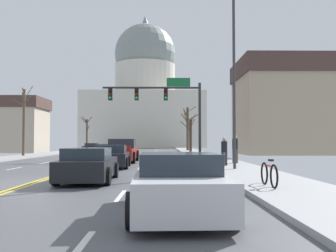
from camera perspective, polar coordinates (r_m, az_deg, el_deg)
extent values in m
cube|color=#4E4E53|center=(14.59, -19.61, -8.20)|extent=(14.00, 180.00, 0.06)
cube|color=yellow|center=(14.63, -20.06, -8.05)|extent=(0.10, 176.40, 0.00)
cube|color=yellow|center=(14.55, -19.16, -8.09)|extent=(0.10, 176.40, 0.00)
cube|color=silver|center=(5.57, -13.56, -17.87)|extent=(0.12, 2.20, 0.00)
cube|color=silver|center=(10.61, -7.20, -10.42)|extent=(0.12, 2.20, 0.00)
cube|color=silver|center=(15.75, -5.04, -7.76)|extent=(0.12, 2.20, 0.00)
cube|color=silver|center=(20.92, -3.96, -6.41)|extent=(0.12, 2.20, 0.00)
cube|color=silver|center=(26.10, -3.31, -5.59)|extent=(0.12, 2.20, 0.00)
cube|color=silver|center=(31.29, -2.87, -5.05)|extent=(0.12, 2.20, 0.00)
cube|color=silver|center=(36.48, -2.56, -4.65)|extent=(0.12, 2.20, 0.00)
cube|color=silver|center=(41.68, -2.33, -4.36)|extent=(0.12, 2.20, 0.00)
cube|color=silver|center=(46.87, -2.15, -4.13)|extent=(0.12, 2.20, 0.00)
cube|color=silver|center=(52.07, -2.01, -3.95)|extent=(0.12, 2.20, 0.00)
cube|color=silver|center=(57.27, -1.89, -3.80)|extent=(0.12, 2.20, 0.00)
cube|color=silver|center=(62.46, -1.79, -3.67)|extent=(0.12, 2.20, 0.00)
cube|color=silver|center=(67.66, -1.71, -3.57)|extent=(0.12, 2.20, 0.00)
cube|color=silver|center=(72.86, -1.63, -3.48)|extent=(0.12, 2.20, 0.00)
cube|color=silver|center=(78.06, -1.57, -3.40)|extent=(0.12, 2.20, 0.00)
cube|color=silver|center=(22.43, -22.21, -5.97)|extent=(0.12, 2.20, 0.00)
cube|color=silver|center=(27.33, -18.20, -5.33)|extent=(0.12, 2.20, 0.00)
cube|color=silver|center=(32.32, -15.42, -4.88)|extent=(0.12, 2.20, 0.00)
cube|color=silver|center=(37.37, -13.39, -4.54)|extent=(0.12, 2.20, 0.00)
cube|color=silver|center=(42.46, -11.84, -4.28)|extent=(0.12, 2.20, 0.00)
cube|color=silver|center=(47.57, -10.63, -4.07)|extent=(0.12, 2.20, 0.00)
cube|color=silver|center=(52.70, -9.66, -3.90)|extent=(0.12, 2.20, 0.00)
cube|color=silver|center=(57.84, -8.85, -3.76)|extent=(0.12, 2.20, 0.00)
cube|color=silver|center=(62.99, -8.18, -3.64)|extent=(0.12, 2.20, 0.00)
cube|color=silver|center=(68.14, -7.61, -3.54)|extent=(0.12, 2.20, 0.00)
cube|color=silver|center=(73.31, -7.12, -3.45)|extent=(0.12, 2.20, 0.00)
cube|color=silver|center=(78.48, -6.70, -3.38)|extent=(0.12, 2.20, 0.00)
cube|color=#959595|center=(14.33, 14.91, -7.97)|extent=(3.00, 180.00, 0.14)
cylinder|color=#28282D|center=(30.23, 4.84, 0.86)|extent=(0.22, 0.22, 6.05)
cylinder|color=#28282D|center=(30.36, -2.56, 5.82)|extent=(7.80, 0.16, 0.16)
cube|color=black|center=(30.27, -0.34, 4.78)|extent=(0.32, 0.28, 0.92)
sphere|color=#330504|center=(30.15, -0.34, 5.34)|extent=(0.22, 0.22, 0.22)
sphere|color=#332B05|center=(30.11, -0.34, 4.81)|extent=(0.22, 0.22, 0.22)
sphere|color=#19CC47|center=(30.08, -0.34, 4.28)|extent=(0.22, 0.22, 0.22)
cube|color=black|center=(30.34, -4.78, 4.77)|extent=(0.32, 0.28, 0.92)
sphere|color=#330504|center=(30.22, -4.80, 5.33)|extent=(0.22, 0.22, 0.22)
sphere|color=#332B05|center=(30.19, -4.80, 4.80)|extent=(0.22, 0.22, 0.22)
sphere|color=#19CC47|center=(30.15, -4.80, 4.28)|extent=(0.22, 0.22, 0.22)
cube|color=black|center=(30.57, -8.73, 4.73)|extent=(0.32, 0.28, 0.92)
sphere|color=#330504|center=(30.44, -8.77, 5.29)|extent=(0.22, 0.22, 0.22)
sphere|color=#332B05|center=(30.41, -8.77, 4.77)|extent=(0.22, 0.22, 0.22)
sphere|color=#19CC47|center=(30.38, -8.78, 4.25)|extent=(0.22, 0.22, 0.22)
cube|color=#146033|center=(30.45, 1.58, 6.65)|extent=(1.90, 0.06, 0.70)
cylinder|color=#333338|center=(19.13, 9.98, 6.93)|extent=(0.14, 0.14, 8.84)
cube|color=beige|center=(95.36, -3.52, 0.69)|extent=(28.68, 23.88, 12.94)
cylinder|color=beige|center=(96.47, -3.50, 6.90)|extent=(15.19, 15.19, 7.97)
sphere|color=gray|center=(97.76, -3.49, 10.78)|extent=(15.45, 15.45, 15.45)
cone|color=gray|center=(100.16, -3.48, 15.75)|extent=(1.80, 1.80, 2.40)
cube|color=maroon|center=(27.22, -7.13, -4.19)|extent=(2.03, 5.77, 0.75)
cube|color=#1E2833|center=(28.01, -6.93, -2.66)|extent=(1.86, 1.97, 0.69)
cube|color=maroon|center=(24.40, -7.88, -3.27)|extent=(1.85, 0.11, 0.22)
cylinder|color=black|center=(29.07, -8.71, -4.45)|extent=(0.28, 0.80, 0.80)
cylinder|color=black|center=(28.85, -4.74, -4.48)|extent=(0.28, 0.80, 0.80)
cylinder|color=black|center=(25.65, -9.82, -4.73)|extent=(0.28, 0.80, 0.80)
cylinder|color=black|center=(25.40, -5.31, -4.78)|extent=(0.28, 0.80, 0.80)
cube|color=black|center=(21.61, -8.59, -4.94)|extent=(1.98, 4.27, 0.68)
cube|color=#232D38|center=(21.47, -8.62, -3.46)|extent=(1.67, 1.95, 0.45)
cylinder|color=black|center=(23.01, -10.53, -5.21)|extent=(0.25, 0.65, 0.64)
cylinder|color=black|center=(22.85, -6.00, -5.26)|extent=(0.25, 0.65, 0.64)
cylinder|color=black|center=(20.44, -11.50, -5.57)|extent=(0.25, 0.65, 0.64)
cylinder|color=black|center=(20.25, -6.39, -5.64)|extent=(0.25, 0.65, 0.64)
cube|color=black|center=(14.47, -11.93, -6.24)|extent=(1.85, 4.50, 0.68)
cube|color=#232D38|center=(14.14, -12.12, -4.11)|extent=(1.57, 2.26, 0.42)
cylinder|color=black|center=(15.99, -14.17, -6.48)|extent=(0.24, 0.65, 0.64)
cylinder|color=black|center=(15.73, -7.99, -6.59)|extent=(0.24, 0.65, 0.64)
cylinder|color=black|center=(13.31, -16.61, -7.31)|extent=(0.24, 0.65, 0.64)
cylinder|color=black|center=(13.00, -9.19, -7.50)|extent=(0.24, 0.65, 0.64)
cube|color=silver|center=(7.90, 1.49, -9.55)|extent=(1.86, 4.34, 0.69)
cube|color=#232D38|center=(7.68, 1.58, -5.65)|extent=(1.58, 1.93, 0.40)
cylinder|color=black|center=(9.23, -4.54, -9.67)|extent=(0.24, 0.65, 0.64)
cylinder|color=black|center=(9.33, 6.31, -9.58)|extent=(0.24, 0.65, 0.64)
cylinder|color=black|center=(6.60, -5.39, -12.63)|extent=(0.24, 0.65, 0.64)
cylinder|color=black|center=(6.74, 9.84, -12.39)|extent=(0.24, 0.65, 0.64)
cube|color=black|center=(39.58, -9.86, -3.79)|extent=(1.88, 4.34, 0.58)
cube|color=#232D38|center=(39.67, -9.84, -3.04)|extent=(1.61, 2.17, 0.46)
cylinder|color=black|center=(38.15, -8.81, -4.05)|extent=(0.24, 0.65, 0.64)
cylinder|color=black|center=(38.39, -11.44, -4.02)|extent=(0.24, 0.65, 0.64)
cylinder|color=black|center=(40.80, -8.38, -3.94)|extent=(0.24, 0.65, 0.64)
cylinder|color=black|center=(41.02, -10.84, -3.91)|extent=(0.24, 0.65, 0.64)
cube|color=black|center=(52.83, -11.53, -3.34)|extent=(1.89, 4.42, 0.68)
cube|color=#232D38|center=(52.95, -11.50, -2.76)|extent=(1.63, 1.96, 0.39)
cylinder|color=black|center=(51.35, -10.79, -3.58)|extent=(0.23, 0.64, 0.64)
cylinder|color=black|center=(51.66, -12.77, -3.56)|extent=(0.23, 0.64, 0.64)
cylinder|color=black|center=(54.04, -10.35, -3.52)|extent=(0.23, 0.64, 0.64)
cylinder|color=black|center=(54.33, -12.23, -3.50)|extent=(0.23, 0.64, 0.64)
cube|color=#9EA3A8|center=(64.14, -6.70, -3.23)|extent=(1.88, 4.59, 0.57)
cube|color=#232D38|center=(64.36, -6.68, -2.76)|extent=(1.65, 2.26, 0.48)
cylinder|color=black|center=(62.63, -5.98, -3.37)|extent=(0.22, 0.64, 0.64)
cylinder|color=black|center=(62.83, -7.69, -3.36)|extent=(0.22, 0.64, 0.64)
cylinder|color=black|center=(65.47, -5.76, -3.32)|extent=(0.22, 0.64, 0.64)
cylinder|color=black|center=(65.66, -7.39, -3.31)|extent=(0.22, 0.64, 0.64)
cube|color=tan|center=(45.65, 16.81, 1.44)|extent=(9.74, 9.88, 8.80)
cube|color=#47332D|center=(46.31, 16.73, 8.16)|extent=(10.13, 10.28, 2.06)
cylinder|color=#4C3D2D|center=(56.16, 2.99, -0.42)|extent=(0.37, 0.37, 6.41)
cylinder|color=#4C3D2D|center=(55.98, 3.86, 1.34)|extent=(1.75, 0.76, 0.95)
cylinder|color=#4C3D2D|center=(55.89, 3.41, 0.87)|extent=(0.86, 0.80, 0.98)
cylinder|color=#4C3D2D|center=(56.60, 2.66, 2.09)|extent=(0.74, 0.78, 1.24)
cylinder|color=#4C3D2D|center=(55.62, 2.50, 1.23)|extent=(1.16, 1.30, 1.20)
cylinder|color=#4C3D2D|center=(55.67, 2.72, 1.16)|extent=(0.74, 1.23, 1.51)
cylinder|color=#4C3D2D|center=(56.59, 3.63, 2.58)|extent=(1.37, 0.52, 0.89)
cylinder|color=#4C3D2D|center=(55.66, 2.70, 1.76)|extent=(0.77, 1.30, 1.23)
cylinder|color=#423328|center=(63.97, -12.20, -1.23)|extent=(0.28, 0.28, 5.00)
cylinder|color=#423328|center=(63.93, -12.54, 1.00)|extent=(0.87, 0.56, 1.07)
cylinder|color=#423328|center=(63.87, -12.42, 0.72)|extent=(0.56, 0.56, 0.83)
cylinder|color=#423328|center=(64.03, -12.64, 0.80)|extent=(1.07, 0.35, 1.13)
cylinder|color=#423328|center=(63.54, -12.03, -0.36)|extent=(0.66, 0.95, 0.87)
cylinder|color=#423328|center=(63.41, -11.84, 0.91)|extent=(1.11, 1.22, 0.94)
cylinder|color=#423328|center=(48.94, 3.44, -1.45)|extent=(0.37, 0.37, 4.17)
cylinder|color=#423328|center=(48.54, 3.76, 0.43)|extent=(0.58, 1.00, 1.06)
cylinder|color=#423328|center=(49.17, 3.80, 1.09)|extent=(0.75, 0.35, 1.26)
cylinder|color=#423328|center=(48.59, 2.69, 0.02)|extent=(1.42, 0.80, 1.21)
cylinder|color=#423328|center=(48.81, 3.03, 0.37)|extent=(0.79, 0.39, 0.87)
cylinder|color=brown|center=(38.07, -21.03, 0.53)|extent=(0.25, 0.25, 6.28)
cylinder|color=brown|center=(37.91, -21.08, 4.87)|extent=(0.24, 0.88, 0.68)
cylinder|color=brown|center=(38.44, -21.71, 3.36)|extent=(1.13, 0.20, 0.74)
cylinder|color=brown|center=(37.82, -20.59, 3.67)|extent=(0.86, 0.68, 0.76)
cylinder|color=brown|center=(38.61, -21.09, 3.83)|extent=(0.54, 0.77, 1.34)
cylinder|color=brown|center=(38.64, -20.40, 4.69)|extent=(0.57, 0.98, 1.54)
cylinder|color=#4C4238|center=(23.74, 9.92, -4.45)|extent=(0.16, 0.16, 0.92)
cylinder|color=#4C4238|center=(23.77, 10.37, -4.44)|extent=(0.16, 0.16, 0.92)
cylinder|color=black|center=(23.74, 10.13, -2.67)|extent=(0.34, 0.34, 0.63)
sphere|color=#D6B28E|center=(23.74, 10.13, -1.64)|extent=(0.22, 0.22, 0.22)
cylinder|color=#33333D|center=(21.30, 8.28, -4.88)|extent=(0.16, 0.16, 0.79)
cylinder|color=#33333D|center=(21.33, 8.78, -4.88)|extent=(0.16, 0.16, 0.79)
cylinder|color=black|center=(21.29, 8.52, -3.11)|extent=(0.34, 0.34, 0.61)
sphere|color=tan|center=(21.29, 8.51, -1.99)|extent=(0.22, 0.22, 0.22)
torus|color=black|center=(12.49, 14.39, -6.98)|extent=(0.06, 0.72, 0.72)
torus|color=black|center=(11.48, 15.77, -7.38)|extent=(0.06, 0.72, 0.72)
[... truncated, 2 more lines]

